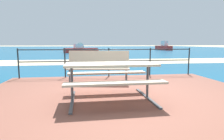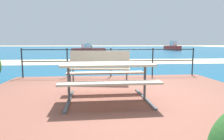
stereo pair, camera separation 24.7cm
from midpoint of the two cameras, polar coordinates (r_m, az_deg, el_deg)
The scene contains 10 objects.
ground_plane at distance 4.27m, azimuth 4.15°, elevation -8.27°, with size 240.00×240.00×0.00m, color beige.
patio_paving at distance 4.27m, azimuth 4.16°, elevation -7.88°, with size 6.40×5.20×0.06m, color brown.
sea_water at distance 44.07m, azimuth -4.34°, elevation 6.31°, with size 90.00×90.00×0.01m, color #145B84.
beach_strip at distance 12.68m, azimuth -2.12°, elevation 2.52°, with size 54.00×3.69×0.01m, color beige.
picnic_table at distance 3.78m, azimuth 0.53°, elevation -0.43°, with size 1.79×1.46×0.74m.
park_bench at distance 5.46m, azimuth -2.56°, elevation 1.77°, with size 1.78×0.69×0.93m.
railing_fence at distance 6.56m, azimuth 0.73°, elevation 3.50°, with size 5.94×0.04×0.98m.
boat_near at distance 51.59m, azimuth -6.76°, elevation 7.03°, with size 1.78×4.82×1.40m.
boat_mid at distance 25.90m, azimuth -6.70°, elevation 6.05°, with size 4.90×2.71×1.15m.
boat_far at distance 36.84m, azimuth 17.63°, elevation 6.52°, with size 1.36×5.55×1.67m.
Camera 2 is at (-0.55, -4.06, 1.19)m, focal length 30.61 mm.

